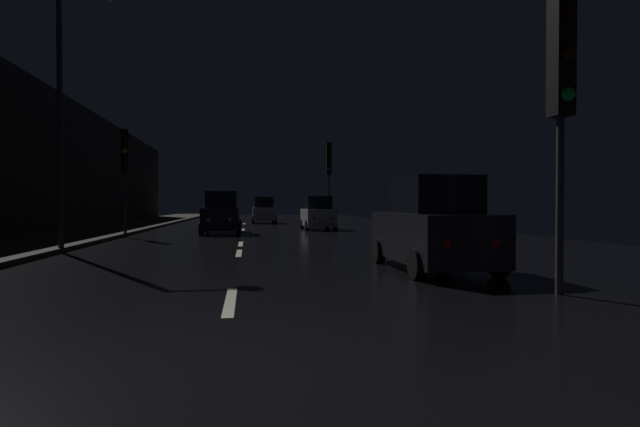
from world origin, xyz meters
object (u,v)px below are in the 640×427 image
(traffic_light_near_right, at_px, (562,79))
(traffic_light_far_right, at_px, (329,166))
(car_approaching_headlights, at_px, (222,214))
(car_parked_right_near, at_px, (432,228))
(car_parked_right_far, at_px, (318,214))
(traffic_light_far_left, at_px, (125,159))
(car_distant_taillights, at_px, (264,211))
(streetlamp_overhead, at_px, (75,79))

(traffic_light_near_right, distance_m, traffic_light_far_right, 21.98)
(traffic_light_far_right, relative_size, car_approaching_headlights, 1.24)
(car_parked_right_near, bearing_deg, car_approaching_headlights, 19.99)
(traffic_light_near_right, distance_m, car_parked_right_far, 21.36)
(car_parked_right_far, bearing_deg, traffic_light_far_left, 121.02)
(traffic_light_near_right, relative_size, car_parked_right_far, 1.23)
(car_parked_right_far, bearing_deg, car_parked_right_near, -180.00)
(car_parked_right_far, height_order, car_distant_taillights, car_distant_taillights)
(traffic_light_far_left, bearing_deg, streetlamp_overhead, -10.32)
(car_approaching_headlights, bearing_deg, car_parked_right_near, 19.99)
(traffic_light_near_right, bearing_deg, car_parked_right_far, -176.28)
(car_distant_taillights, relative_size, car_parked_right_near, 1.00)
(traffic_light_far_right, distance_m, car_approaching_headlights, 7.89)
(car_approaching_headlights, distance_m, car_parked_right_near, 15.68)
(streetlamp_overhead, relative_size, car_parked_right_near, 1.97)
(traffic_light_far_left, relative_size, traffic_light_far_right, 0.92)
(traffic_light_far_left, xyz_separation_m, car_parked_right_near, (9.42, -12.33, -2.51))
(streetlamp_overhead, bearing_deg, car_approaching_headlights, 67.70)
(car_approaching_headlights, xyz_separation_m, car_distant_taillights, (2.55, 13.67, -0.03))
(streetlamp_overhead, bearing_deg, car_distant_taillights, 74.48)
(car_parked_right_far, bearing_deg, car_distant_taillights, 15.09)
(car_distant_taillights, bearing_deg, traffic_light_near_right, -173.31)
(traffic_light_far_left, xyz_separation_m, car_approaching_headlights, (4.06, 2.40, -2.49))
(car_approaching_headlights, relative_size, car_distant_taillights, 1.03)
(traffic_light_far_left, height_order, car_parked_right_near, traffic_light_far_left)
(traffic_light_near_right, height_order, car_parked_right_near, traffic_light_near_right)
(traffic_light_far_left, relative_size, streetlamp_overhead, 0.59)
(car_approaching_headlights, distance_m, car_parked_right_far, 6.28)
(traffic_light_far_left, height_order, streetlamp_overhead, streetlamp_overhead)
(traffic_light_far_right, bearing_deg, traffic_light_near_right, 5.76)
(car_parked_right_near, bearing_deg, traffic_light_far_left, 37.38)
(traffic_light_far_left, distance_m, traffic_light_near_right, 18.64)
(car_distant_taillights, bearing_deg, car_parked_right_far, -164.91)
(traffic_light_far_right, relative_size, car_parked_right_near, 1.27)
(car_parked_right_far, relative_size, car_parked_right_near, 0.95)
(traffic_light_far_left, relative_size, car_distant_taillights, 1.17)
(traffic_light_far_right, relative_size, car_parked_right_far, 1.34)
(traffic_light_near_right, relative_size, car_distant_taillights, 1.17)
(traffic_light_far_right, height_order, streetlamp_overhead, streetlamp_overhead)
(traffic_light_far_right, distance_m, car_distant_taillights, 10.66)
(traffic_light_far_right, xyz_separation_m, car_distant_taillights, (-3.60, 9.62, -2.86))
(streetlamp_overhead, distance_m, car_parked_right_near, 11.49)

